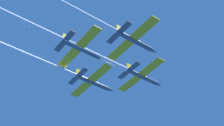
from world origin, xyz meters
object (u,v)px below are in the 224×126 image
at_px(jet_left_wing, 54,66).
at_px(jet_slot, 26,23).
at_px(jet_lead, 101,57).
at_px(jet_right_wing, 79,11).

distance_m(jet_left_wing, jet_slot, 13.85).
xyz_separation_m(jet_lead, jet_slot, (-0.17, -19.37, -0.15)).
height_order(jet_left_wing, jet_right_wing, jet_right_wing).
xyz_separation_m(jet_right_wing, jet_slot, (-9.40, -7.47, -0.11)).
height_order(jet_lead, jet_right_wing, jet_lead).
distance_m(jet_lead, jet_right_wing, 15.05).
relative_size(jet_left_wing, jet_right_wing, 0.85).
xyz_separation_m(jet_lead, jet_right_wing, (9.23, -11.89, -0.04)).
distance_m(jet_lead, jet_left_wing, 11.80).
xyz_separation_m(jet_left_wing, jet_slot, (8.19, -11.12, 1.03)).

